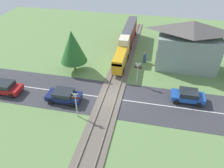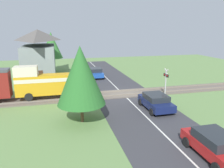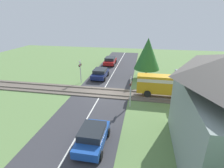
% 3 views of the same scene
% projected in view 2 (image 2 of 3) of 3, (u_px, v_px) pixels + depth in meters
% --- Properties ---
extents(ground_plane, '(60.00, 60.00, 0.00)m').
position_uv_depth(ground_plane, '(123.00, 94.00, 23.33)').
color(ground_plane, '#66894C').
extents(road_surface, '(48.00, 6.40, 0.02)m').
position_uv_depth(road_surface, '(123.00, 94.00, 23.32)').
color(road_surface, '#38383D').
rests_on(road_surface, ground_plane).
extents(track_bed, '(2.80, 48.00, 0.24)m').
position_uv_depth(track_bed, '(123.00, 94.00, 23.31)').
color(track_bed, '#665B51').
rests_on(track_bed, ground_plane).
extents(train, '(1.58, 15.24, 3.18)m').
position_uv_depth(train, '(0.00, 84.00, 20.07)').
color(train, gold).
rests_on(train, track_bed).
extents(car_near_crossing, '(3.85, 2.02, 1.36)m').
position_uv_depth(car_near_crossing, '(156.00, 101.00, 18.80)').
color(car_near_crossing, '#141E4C').
rests_on(car_near_crossing, ground_plane).
extents(car_far_side, '(3.65, 1.91, 1.38)m').
position_uv_depth(car_far_side, '(96.00, 73.00, 30.96)').
color(car_far_side, '#1E4CA8').
rests_on(car_far_side, ground_plane).
extents(car_behind_queue, '(3.96, 1.97, 1.39)m').
position_uv_depth(car_behind_queue, '(215.00, 145.00, 11.80)').
color(car_behind_queue, '#A81919').
rests_on(car_behind_queue, ground_plane).
extents(crossing_signal_west_approach, '(0.90, 0.18, 3.10)m').
position_uv_depth(crossing_signal_west_approach, '(166.00, 80.00, 21.13)').
color(crossing_signal_west_approach, '#B7B7B7').
rests_on(crossing_signal_west_approach, ground_plane).
extents(crossing_signal_east_approach, '(0.90, 0.18, 3.10)m').
position_uv_depth(crossing_signal_east_approach, '(86.00, 73.00, 24.54)').
color(crossing_signal_east_approach, '#B7B7B7').
rests_on(crossing_signal_east_approach, ground_plane).
extents(station_building, '(8.59, 4.17, 6.71)m').
position_uv_depth(station_building, '(39.00, 56.00, 28.61)').
color(station_building, gray).
rests_on(station_building, ground_plane).
extents(pedestrian_by_station, '(0.41, 0.41, 1.64)m').
position_uv_depth(pedestrian_by_station, '(35.00, 85.00, 23.95)').
color(pedestrian_by_station, '#2D4C8E').
rests_on(pedestrian_by_station, ground_plane).
extents(tree_by_station, '(3.44, 3.44, 6.28)m').
position_uv_depth(tree_by_station, '(51.00, 45.00, 34.81)').
color(tree_by_station, brown).
rests_on(tree_by_station, ground_plane).
extents(tree_roadside_hedge, '(3.54, 3.54, 5.69)m').
position_uv_depth(tree_roadside_hedge, '(81.00, 76.00, 15.60)').
color(tree_roadside_hedge, brown).
rests_on(tree_roadside_hedge, ground_plane).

